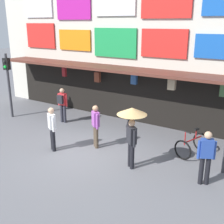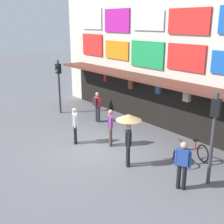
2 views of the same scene
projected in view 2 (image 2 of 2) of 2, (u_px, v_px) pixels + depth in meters
name	position (u px, v px, depth m)	size (l,w,h in m)	color
ground_plane	(100.00, 148.00, 12.78)	(80.00, 80.00, 0.00)	slate
shopfront	(174.00, 50.00, 14.32)	(18.00, 2.60, 8.00)	beige
traffic_light_near	(59.00, 78.00, 17.08)	(0.33, 0.35, 3.20)	#38383D
traffic_light_far	(214.00, 124.00, 9.35)	(0.34, 0.35, 3.20)	#38383D
bicycle_parked	(191.00, 155.00, 11.20)	(1.05, 1.33, 1.05)	black
pedestrian_in_white	(75.00, 124.00, 12.97)	(0.47, 0.38, 1.68)	black
pedestrian_in_green	(183.00, 163.00, 9.35)	(0.48, 0.36, 1.68)	black
pedestrian_in_red	(111.00, 126.00, 12.73)	(0.43, 0.40, 1.68)	brown
pedestrian_with_umbrella	(128.00, 126.00, 10.70)	(0.96, 0.96, 2.08)	black
pedestrian_in_yellow	(97.00, 105.00, 15.81)	(0.53, 0.38, 1.68)	#2D2D38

